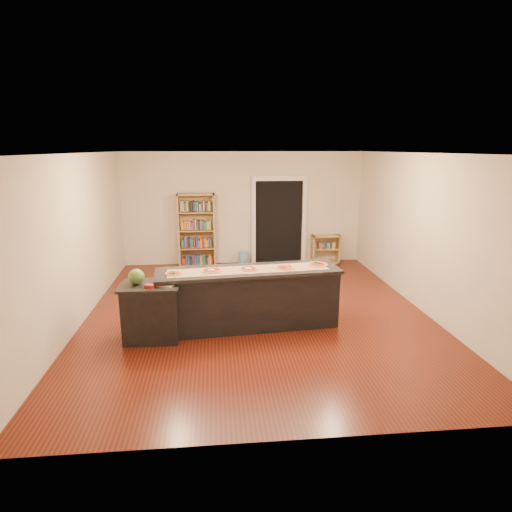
{
  "coord_description": "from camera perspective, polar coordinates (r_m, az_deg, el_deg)",
  "views": [
    {
      "loc": [
        -0.72,
        -7.2,
        2.89
      ],
      "look_at": [
        0.0,
        0.2,
        1.0
      ],
      "focal_mm": 30.0,
      "sensor_mm": 36.0,
      "label": 1
    }
  ],
  "objects": [
    {
      "name": "side_counter",
      "position": [
        6.79,
        -13.7,
        -7.21
      ],
      "size": [
        0.9,
        0.66,
        0.89
      ],
      "rotation": [
        0.0,
        0.0,
        -0.04
      ],
      "color": "black",
      "rests_on": "ground"
    },
    {
      "name": "package_red",
      "position": [
        6.48,
        -13.96,
        -3.9
      ],
      "size": [
        0.17,
        0.14,
        0.05
      ],
      "primitive_type": "cube",
      "rotation": [
        0.0,
        0.0,
        -0.37
      ],
      "color": "maroon",
      "rests_on": "side_counter"
    },
    {
      "name": "low_shelf",
      "position": [
        11.16,
        9.25,
        0.96
      ],
      "size": [
        0.72,
        0.31,
        0.72
      ],
      "primitive_type": "cube",
      "color": "tan",
      "rests_on": "ground"
    },
    {
      "name": "pizza_c",
      "position": [
        6.9,
        -1.03,
        -1.7
      ],
      "size": [
        0.32,
        0.32,
        0.02
      ],
      "color": "tan",
      "rests_on": "kitchen_island"
    },
    {
      "name": "pizza_a",
      "position": [
        6.76,
        -10.91,
        -2.28
      ],
      "size": [
        0.28,
        0.28,
        0.02
      ],
      "color": "tan",
      "rests_on": "kitchen_island"
    },
    {
      "name": "pizza_d",
      "position": [
        6.98,
        3.83,
        -1.53
      ],
      "size": [
        0.31,
        0.31,
        0.02
      ],
      "color": "tan",
      "rests_on": "kitchen_island"
    },
    {
      "name": "pizza_e",
      "position": [
        7.22,
        8.22,
        -1.11
      ],
      "size": [
        0.34,
        0.34,
        0.02
      ],
      "color": "tan",
      "rests_on": "kitchen_island"
    },
    {
      "name": "bookshelf",
      "position": [
        10.68,
        -7.91,
        3.42
      ],
      "size": [
        0.91,
        0.32,
        1.81
      ],
      "primitive_type": "cube",
      "color": "tan",
      "rests_on": "ground"
    },
    {
      "name": "waste_bin",
      "position": [
        10.75,
        -1.7,
        -0.34
      ],
      "size": [
        0.25,
        0.25,
        0.36
      ],
      "primitive_type": "cylinder",
      "color": "#5C9ECD",
      "rests_on": "ground"
    },
    {
      "name": "watermelon",
      "position": [
        6.66,
        -15.67,
        -2.66
      ],
      "size": [
        0.24,
        0.24,
        0.24
      ],
      "primitive_type": "sphere",
      "color": "#144214",
      "rests_on": "side_counter"
    },
    {
      "name": "doorway",
      "position": [
        10.91,
        3.07,
        5.34
      ],
      "size": [
        1.4,
        0.09,
        2.21
      ],
      "color": "black",
      "rests_on": "room"
    },
    {
      "name": "cutting_board",
      "position": [
        6.52,
        -12.02,
        -3.82
      ],
      "size": [
        0.32,
        0.27,
        0.02
      ],
      "primitive_type": "cube",
      "rotation": [
        0.0,
        0.0,
        -0.38
      ],
      "color": "tan",
      "rests_on": "side_counter"
    },
    {
      "name": "pizza_b",
      "position": [
        6.84,
        -5.95,
        -1.91
      ],
      "size": [
        0.33,
        0.33,
        0.02
      ],
      "color": "tan",
      "rests_on": "kitchen_island"
    },
    {
      "name": "room",
      "position": [
        7.38,
        0.15,
        2.63
      ],
      "size": [
        6.0,
        7.0,
        2.8
      ],
      "color": "beige",
      "rests_on": "ground"
    },
    {
      "name": "kraft_paper",
      "position": [
        6.89,
        -1.0,
        -1.83
      ],
      "size": [
        2.61,
        0.71,
        0.0
      ],
      "primitive_type": "cube",
      "rotation": [
        0.0,
        0.0,
        0.1
      ],
      "color": "olive",
      "rests_on": "kitchen_island"
    },
    {
      "name": "package_teal",
      "position": [
        6.68,
        -11.72,
        -3.22
      ],
      "size": [
        0.14,
        0.14,
        0.05
      ],
      "primitive_type": "cylinder",
      "color": "#195966",
      "rests_on": "side_counter"
    },
    {
      "name": "kitchen_island",
      "position": [
        7.06,
        -1.02,
        -5.59
      ],
      "size": [
        2.97,
        0.8,
        0.98
      ],
      "rotation": [
        0.0,
        0.0,
        0.1
      ],
      "color": "black",
      "rests_on": "ground"
    }
  ]
}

